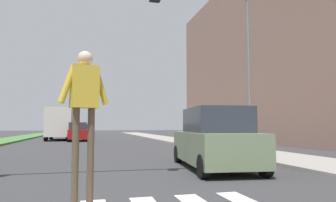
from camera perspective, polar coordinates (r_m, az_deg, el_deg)
ground_plane at (r=28.58m, az=-14.41°, el=-7.26°), size 140.00×140.00×0.00m
sidewalk_right at (r=27.67m, az=1.67°, el=-7.34°), size 3.00×64.00×0.15m
street_lamp_right at (r=15.00m, az=14.32°, el=7.87°), size 1.02×0.24×7.50m
pedestrian_performer at (r=4.65m, az=-15.25°, el=-1.10°), size 0.74×0.34×2.49m
suv_crossing at (r=10.26m, az=8.63°, el=-7.13°), size 2.40×4.77×1.97m
sedan_midblock at (r=29.69m, az=-16.51°, el=-5.59°), size 2.18×4.30×1.71m
sedan_distant at (r=43.39m, az=-15.04°, el=-5.28°), size 2.19×4.19×1.65m
sedan_far_horizon at (r=53.56m, az=-15.05°, el=-5.10°), size 1.92×4.60×1.70m
truck_box_delivery at (r=32.10m, az=-19.28°, el=-3.92°), size 2.40×6.20×3.10m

